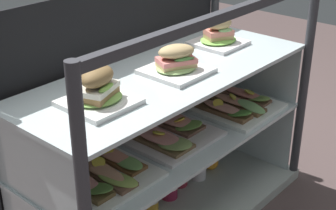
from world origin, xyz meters
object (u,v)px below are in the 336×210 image
object	(u,v)px
plated_roll_sandwich_far_left	(98,91)
juice_bottle_front_right_end	(199,159)
open_sandwich_tray_center	(235,104)
juice_bottle_front_middle	(169,177)
orange_fruit_beside_bottles	(211,162)
juice_bottle_back_left	(180,166)
juice_bottle_front_fourth	(131,204)
plated_roll_sandwich_near_right_corner	(219,36)
plated_roll_sandwich_mid_right	(176,63)
juice_bottle_tucked_behind	(150,191)
open_sandwich_tray_right_of_center	(99,173)
open_sandwich_tray_mid_right	(167,132)
juice_bottle_back_right	(107,210)

from	to	relation	value
plated_roll_sandwich_far_left	juice_bottle_front_right_end	bearing A→B (deg)	6.79
open_sandwich_tray_center	juice_bottle_front_middle	bearing A→B (deg)	161.38
juice_bottle_front_right_end	orange_fruit_beside_bottles	distance (m)	0.11
juice_bottle_back_left	juice_bottle_front_fourth	bearing A→B (deg)	-175.27
open_sandwich_tray_center	juice_bottle_back_left	xyz separation A→B (m)	(-0.20, 0.13, -0.26)
juice_bottle_front_right_end	plated_roll_sandwich_near_right_corner	bearing A→B (deg)	-6.93
plated_roll_sandwich_mid_right	orange_fruit_beside_bottles	world-z (taller)	plated_roll_sandwich_mid_right
plated_roll_sandwich_far_left	juice_bottle_tucked_behind	size ratio (longest dim) A/B	0.97
open_sandwich_tray_right_of_center	open_sandwich_tray_mid_right	xyz separation A→B (m)	(0.35, 0.02, -0.00)
juice_bottle_front_fourth	juice_bottle_front_right_end	xyz separation A→B (m)	(0.41, -0.00, 0.01)
plated_roll_sandwich_near_right_corner	juice_bottle_back_left	xyz separation A→B (m)	(-0.18, 0.04, -0.54)
plated_roll_sandwich_far_left	juice_bottle_front_middle	xyz separation A→B (m)	(0.41, 0.07, -0.54)
open_sandwich_tray_mid_right	open_sandwich_tray_center	world-z (taller)	open_sandwich_tray_center
open_sandwich_tray_mid_right	juice_bottle_back_right	world-z (taller)	open_sandwich_tray_mid_right
plated_roll_sandwich_near_right_corner	juice_bottle_back_right	xyz separation A→B (m)	(-0.60, 0.04, -0.53)
plated_roll_sandwich_near_right_corner	juice_bottle_front_right_end	world-z (taller)	plated_roll_sandwich_near_right_corner
plated_roll_sandwich_far_left	juice_bottle_front_right_end	world-z (taller)	plated_roll_sandwich_far_left
plated_roll_sandwich_far_left	open_sandwich_tray_mid_right	world-z (taller)	plated_roll_sandwich_far_left
open_sandwich_tray_right_of_center	juice_bottle_front_middle	size ratio (longest dim) A/B	1.45
juice_bottle_front_right_end	juice_bottle_back_left	bearing A→B (deg)	163.33
juice_bottle_front_fourth	plated_roll_sandwich_mid_right	bearing A→B (deg)	-26.62
plated_roll_sandwich_near_right_corner	orange_fruit_beside_bottles	size ratio (longest dim) A/B	2.79
juice_bottle_tucked_behind	juice_bottle_back_left	size ratio (longest dim) A/B	0.89
open_sandwich_tray_mid_right	juice_bottle_tucked_behind	distance (m)	0.27
open_sandwich_tray_center	juice_bottle_tucked_behind	distance (m)	0.50
open_sandwich_tray_mid_right	orange_fruit_beside_bottles	world-z (taller)	open_sandwich_tray_mid_right
open_sandwich_tray_right_of_center	juice_bottle_back_left	distance (m)	0.58
plated_roll_sandwich_far_left	juice_bottle_front_middle	size ratio (longest dim) A/B	0.83
plated_roll_sandwich_near_right_corner	juice_bottle_front_middle	bearing A→B (deg)	177.30
juice_bottle_tucked_behind	juice_bottle_front_fourth	bearing A→B (deg)	-176.28
juice_bottle_tucked_behind	juice_bottle_front_right_end	bearing A→B (deg)	-1.73
open_sandwich_tray_mid_right	juice_bottle_front_middle	size ratio (longest dim) A/B	1.45
plated_roll_sandwich_mid_right	open_sandwich_tray_right_of_center	size ratio (longest dim) A/B	0.59
open_sandwich_tray_center	juice_bottle_back_left	world-z (taller)	open_sandwich_tray_center
plated_roll_sandwich_mid_right	orange_fruit_beside_bottles	distance (m)	0.69
plated_roll_sandwich_far_left	open_sandwich_tray_right_of_center	bearing A→B (deg)	126.84
open_sandwich_tray_center	juice_bottle_back_right	distance (m)	0.67
juice_bottle_front_fourth	open_sandwich_tray_center	bearing A→B (deg)	-10.83
juice_bottle_front_right_end	juice_bottle_tucked_behind	bearing A→B (deg)	178.27
open_sandwich_tray_mid_right	orange_fruit_beside_bottles	size ratio (longest dim) A/B	5.10
juice_bottle_front_fourth	juice_bottle_front_right_end	size ratio (longest dim) A/B	0.92
open_sandwich_tray_center	orange_fruit_beside_bottles	size ratio (longest dim) A/B	5.08
juice_bottle_front_right_end	orange_fruit_beside_bottles	world-z (taller)	juice_bottle_front_right_end
plated_roll_sandwich_near_right_corner	juice_bottle_back_right	size ratio (longest dim) A/B	0.74
open_sandwich_tray_mid_right	juice_bottle_tucked_behind	world-z (taller)	open_sandwich_tray_mid_right
plated_roll_sandwich_mid_right	plated_roll_sandwich_near_right_corner	world-z (taller)	plated_roll_sandwich_near_right_corner
plated_roll_sandwich_far_left	plated_roll_sandwich_mid_right	distance (m)	0.35
plated_roll_sandwich_near_right_corner	juice_bottle_front_fourth	distance (m)	0.74
plated_roll_sandwich_mid_right	juice_bottle_front_fourth	world-z (taller)	plated_roll_sandwich_mid_right
juice_bottle_tucked_behind	orange_fruit_beside_bottles	world-z (taller)	juice_bottle_tucked_behind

